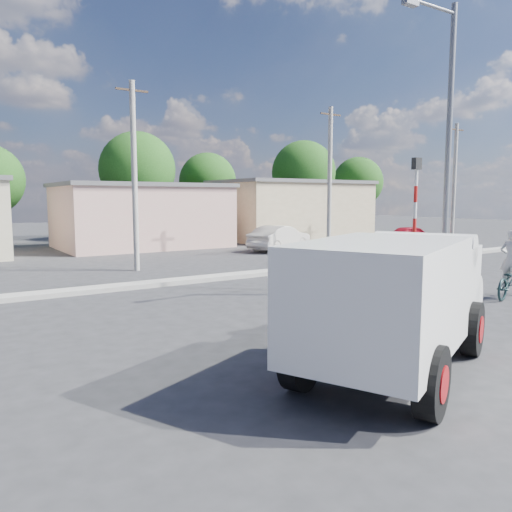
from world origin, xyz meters
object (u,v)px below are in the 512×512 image
car_red (412,235)px  traffic_pole (415,215)px  bicycle (510,281)px  cyclist (511,269)px  truck (400,296)px  car_cream (280,238)px  streetlight (445,139)px

car_red → traffic_pole: (-14.75, -12.12, 1.96)m
bicycle → cyclist: (0.00, -0.00, 0.37)m
cyclist → car_red: cyclist is taller
traffic_pole → truck: bearing=-142.7°
car_red → bicycle: bearing=144.0°
car_cream → streetlight: bearing=145.1°
bicycle → truck: bearing=94.4°
cyclist → streetlight: streetlight is taller
truck → streetlight: streetlight is taller
truck → car_red: bearing=14.2°
cyclist → car_cream: (2.36, 15.54, -0.18)m
cyclist → car_cream: cyclist is taller
car_cream → car_red: bearing=-119.1°
traffic_pole → streetlight: (0.94, -0.30, 2.37)m
car_red → streetlight: 19.07m
car_red → cyclist: bearing=144.0°
bicycle → car_red: size_ratio=0.57×
cyclist → streetlight: 4.56m
bicycle → traffic_pole: (-2.51, 1.72, 2.04)m
cyclist → car_cream: bearing=-21.4°
car_cream → car_red: car_cream is taller
bicycle → car_red: (12.24, 13.84, 0.08)m
truck → car_red: 26.04m
bicycle → streetlight: (-1.57, 1.42, 4.41)m
traffic_pole → bicycle: bearing=-34.5°
bicycle → car_cream: 15.72m
cyclist → car_cream: size_ratio=0.41×
car_cream → traffic_pole: size_ratio=1.04×
car_red → streetlight: (-13.81, -12.42, 4.33)m
cyclist → car_red: 18.48m
truck → traffic_pole: bearing=12.7°
car_cream → car_red: size_ratio=1.22×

